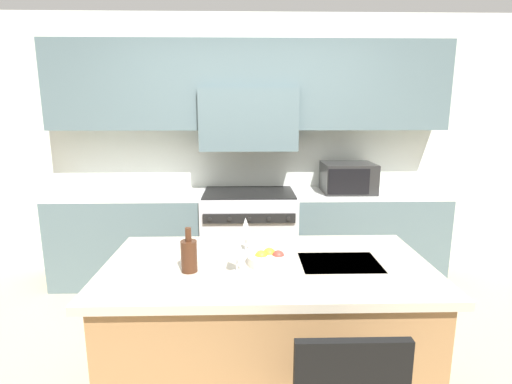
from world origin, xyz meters
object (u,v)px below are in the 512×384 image
at_px(wine_glass_far, 246,228).
at_px(fruit_bowl, 270,258).
at_px(range_stove, 249,237).
at_px(microwave, 348,178).
at_px(wine_bottle, 189,255).
at_px(wine_glass_near, 237,246).

height_order(wine_glass_far, fruit_bowl, wine_glass_far).
xyz_separation_m(wine_glass_far, fruit_bowl, (0.13, -0.19, -0.12)).
distance_m(range_stove, fruit_bowl, 1.86).
relative_size(range_stove, fruit_bowl, 3.74).
distance_m(microwave, wine_glass_far, 1.93).
relative_size(wine_bottle, fruit_bowl, 0.97).
xyz_separation_m(microwave, wine_bottle, (-1.33, -1.92, -0.07)).
relative_size(microwave, wine_glass_far, 2.34).
distance_m(wine_bottle, fruit_bowl, 0.45).
distance_m(wine_glass_far, fruit_bowl, 0.26).
xyz_separation_m(range_stove, fruit_bowl, (0.10, -1.80, 0.47)).
bearing_deg(wine_glass_near, range_stove, 87.70).
bearing_deg(wine_glass_far, wine_glass_near, -98.29).
distance_m(wine_glass_near, fruit_bowl, 0.25).
xyz_separation_m(wine_glass_near, fruit_bowl, (0.18, 0.12, -0.12)).
distance_m(range_stove, wine_bottle, 2.00).
bearing_deg(wine_glass_near, fruit_bowl, 34.38).
height_order(range_stove, wine_glass_near, wine_glass_near).
bearing_deg(microwave, wine_glass_far, -122.26).
relative_size(microwave, wine_bottle, 2.09).
bearing_deg(microwave, range_stove, -178.93).
bearing_deg(range_stove, wine_glass_near, -92.30).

